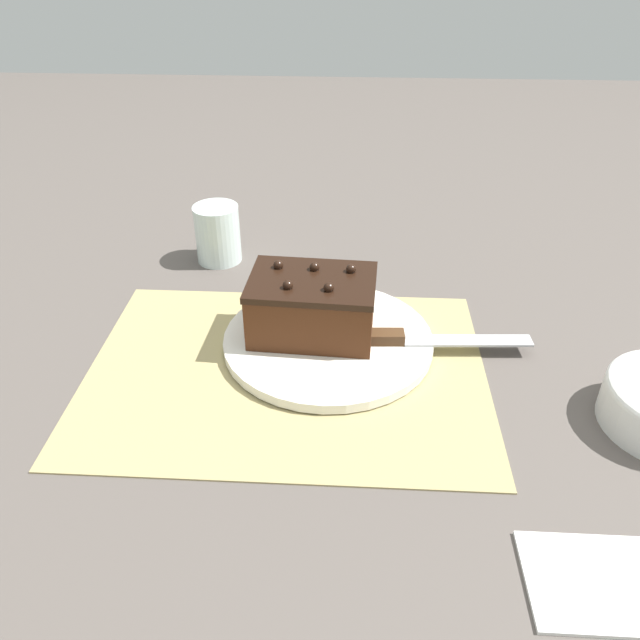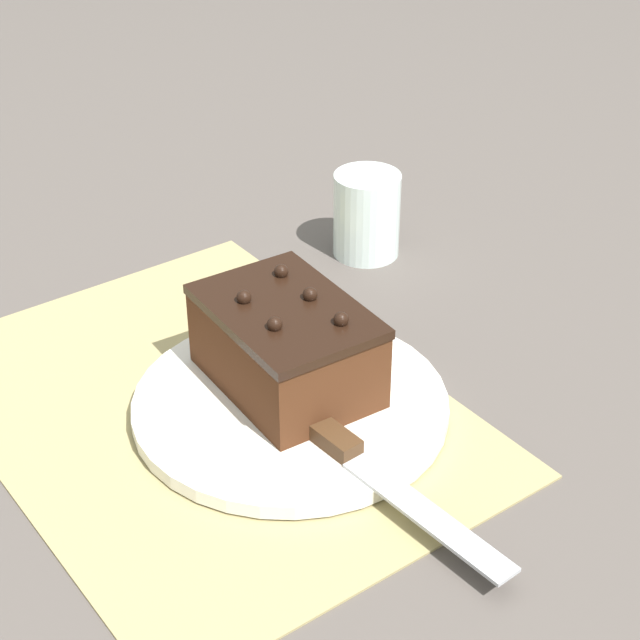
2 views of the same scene
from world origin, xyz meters
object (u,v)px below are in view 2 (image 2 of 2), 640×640
at_px(serving_knife, 356,457).
at_px(drinking_glass, 367,215).
at_px(chocolate_cake, 286,345).
at_px(cake_plate, 291,405).

bearing_deg(serving_knife, drinking_glass, -133.04).
height_order(serving_knife, drinking_glass, drinking_glass).
relative_size(chocolate_cake, serving_knife, 0.68).
distance_m(chocolate_cake, serving_knife, 0.12).
xyz_separation_m(cake_plate, chocolate_cake, (-0.02, 0.01, 0.04)).
xyz_separation_m(chocolate_cake, drinking_glass, (-0.16, 0.21, -0.01)).
bearing_deg(drinking_glass, cake_plate, -51.11).
xyz_separation_m(serving_knife, drinking_glass, (-0.27, 0.22, 0.02)).
xyz_separation_m(cake_plate, serving_knife, (0.09, -0.01, 0.01)).
distance_m(cake_plate, chocolate_cake, 0.05).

